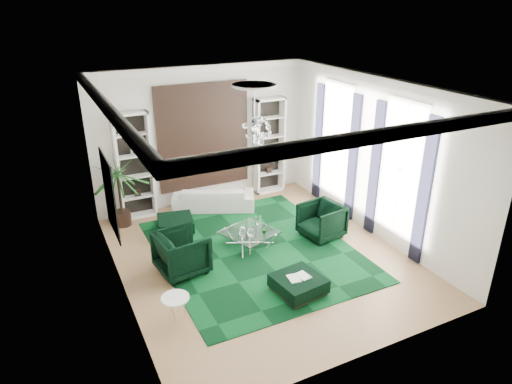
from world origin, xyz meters
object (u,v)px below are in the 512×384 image
coffee_table (250,239)px  ottoman_side (176,225)px  side_table (176,309)px  sofa (214,198)px  ottoman_front (298,285)px  palm (118,183)px  armchair_left (182,253)px  armchair_right (321,221)px

coffee_table → ottoman_side: bearing=133.0°
coffee_table → side_table: bearing=-141.8°
sofa → ottoman_front: bearing=115.1°
palm → ottoman_front: bearing=-60.9°
armchair_left → ottoman_side: bearing=-19.8°
ottoman_side → ottoman_front: ottoman_side is taller
armchair_right → ottoman_side: (-3.10, 1.80, -0.24)m
armchair_right → side_table: (-4.10, -1.50, -0.18)m
ottoman_side → armchair_right: bearing=-30.1°
armchair_left → coffee_table: armchair_left is taller
ottoman_side → coffee_table: bearing=-47.0°
armchair_right → side_table: 4.37m
armchair_left → side_table: bearing=150.9°
sofa → ottoman_front: (0.05, -4.40, -0.15)m
sofa → coffee_table: 2.30m
armchair_left → side_table: size_ratio=1.98×
armchair_left → ottoman_front: (1.80, -1.75, -0.28)m
coffee_table → ottoman_front: bearing=-88.6°
armchair_right → ottoman_side: armchair_right is taller
coffee_table → ottoman_front: size_ratio=1.22×
sofa → ottoman_front: sofa is taller
armchair_right → ottoman_front: bearing=-52.8°
coffee_table → ottoman_side: (-1.35, 1.45, 0.00)m
side_table → armchair_left: bearing=68.2°
sofa → coffee_table: bearing=114.4°
side_table → ottoman_front: bearing=-5.9°
sofa → armchair_left: 3.18m
armchair_right → coffee_table: bearing=-110.0°
sofa → side_table: (-2.35, -4.15, -0.08)m
sofa → coffee_table: sofa is taller
armchair_left → ottoman_side: (0.40, 1.80, -0.27)m
sofa → side_table: size_ratio=4.36×
sofa → palm: bearing=22.1°
sofa → armchair_right: size_ratio=2.37×
armchair_left → ottoman_front: 2.53m
armchair_left → sofa: bearing=-40.7°
sofa → ottoman_side: 1.60m
sofa → ottoman_side: sofa is taller
ottoman_side → palm: bearing=139.2°
armchair_left → coffee_table: size_ratio=0.93×
armchair_right → ottoman_side: 3.59m
side_table → sofa: bearing=60.5°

